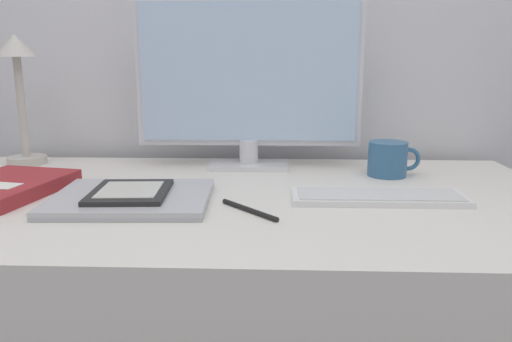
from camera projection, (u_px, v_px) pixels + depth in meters
name	position (u px, v px, depth m)	size (l,w,h in m)	color
monitor	(249.00, 80.00, 1.21)	(0.55, 0.11, 0.42)	silver
keyboard	(378.00, 197.00, 0.97)	(0.33, 0.11, 0.01)	silver
laptop	(132.00, 198.00, 0.95)	(0.30, 0.25, 0.02)	#A3A3A8
ereader	(130.00, 192.00, 0.95)	(0.15, 0.18, 0.01)	black
desk_lamp	(19.00, 81.00, 1.25)	(0.10, 0.10, 0.33)	#BCB7AD
notebook	(4.00, 187.00, 1.01)	(0.24, 0.29, 0.03)	maroon
coffee_mug	(388.00, 159.00, 1.16)	(0.12, 0.09, 0.08)	#336089
pen	(249.00, 210.00, 0.89)	(0.11, 0.12, 0.01)	black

